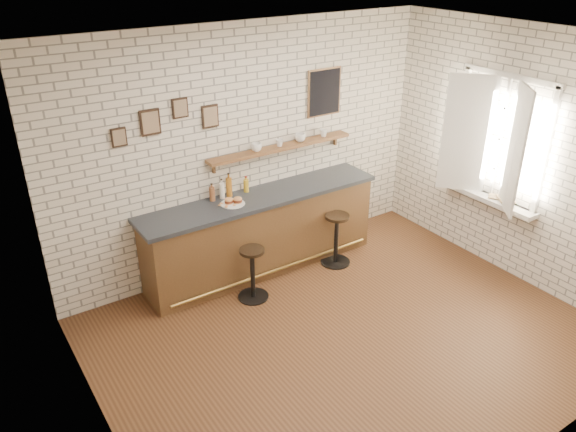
% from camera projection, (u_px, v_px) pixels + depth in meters
% --- Properties ---
extents(ground, '(5.00, 5.00, 0.00)m').
position_uv_depth(ground, '(348.00, 337.00, 5.96)').
color(ground, brown).
rests_on(ground, ground).
extents(bar_counter, '(3.10, 0.65, 1.01)m').
position_uv_depth(bar_counter, '(262.00, 232.00, 6.98)').
color(bar_counter, brown).
rests_on(bar_counter, ground).
extents(sandwich_plate, '(0.28, 0.28, 0.01)m').
position_uv_depth(sandwich_plate, '(233.00, 204.00, 6.54)').
color(sandwich_plate, white).
rests_on(sandwich_plate, bar_counter).
extents(ciabatta_sandwich, '(0.22, 0.16, 0.07)m').
position_uv_depth(ciabatta_sandwich, '(233.00, 200.00, 6.53)').
color(ciabatta_sandwich, tan).
rests_on(ciabatta_sandwich, sandwich_plate).
extents(potato_chips, '(0.27, 0.18, 0.00)m').
position_uv_depth(potato_chips, '(231.00, 204.00, 6.52)').
color(potato_chips, '#EBA252').
rests_on(potato_chips, sandwich_plate).
extents(bitters_bottle_brown, '(0.07, 0.07, 0.22)m').
position_uv_depth(bitters_bottle_brown, '(212.00, 194.00, 6.59)').
color(bitters_bottle_brown, brown).
rests_on(bitters_bottle_brown, bar_counter).
extents(bitters_bottle_white, '(0.06, 0.06, 0.24)m').
position_uv_depth(bitters_bottle_white, '(222.00, 190.00, 6.65)').
color(bitters_bottle_white, white).
rests_on(bitters_bottle_white, bar_counter).
extents(bitters_bottle_amber, '(0.07, 0.07, 0.30)m').
position_uv_depth(bitters_bottle_amber, '(229.00, 187.00, 6.69)').
color(bitters_bottle_amber, '#A9671B').
rests_on(bitters_bottle_amber, bar_counter).
extents(condiment_bottle_yellow, '(0.06, 0.06, 0.20)m').
position_uv_depth(condiment_bottle_yellow, '(246.00, 185.00, 6.82)').
color(condiment_bottle_yellow, gold).
rests_on(condiment_bottle_yellow, bar_counter).
extents(bar_stool_left, '(0.36, 0.36, 0.65)m').
position_uv_depth(bar_stool_left, '(253.00, 272.00, 6.45)').
color(bar_stool_left, black).
rests_on(bar_stool_left, ground).
extents(bar_stool_right, '(0.38, 0.38, 0.69)m').
position_uv_depth(bar_stool_right, '(336.00, 238.00, 7.15)').
color(bar_stool_right, black).
rests_on(bar_stool_right, ground).
extents(wall_shelf, '(2.00, 0.18, 0.18)m').
position_uv_depth(wall_shelf, '(281.00, 147.00, 6.91)').
color(wall_shelf, brown).
rests_on(wall_shelf, ground).
extents(shelf_cup_a, '(0.16, 0.16, 0.10)m').
position_uv_depth(shelf_cup_a, '(256.00, 147.00, 6.70)').
color(shelf_cup_a, white).
rests_on(shelf_cup_a, wall_shelf).
extents(shelf_cup_b, '(0.12, 0.12, 0.09)m').
position_uv_depth(shelf_cup_b, '(280.00, 143.00, 6.87)').
color(shelf_cup_b, white).
rests_on(shelf_cup_b, wall_shelf).
extents(shelf_cup_c, '(0.16, 0.16, 0.11)m').
position_uv_depth(shelf_cup_c, '(300.00, 138.00, 7.02)').
color(shelf_cup_c, white).
rests_on(shelf_cup_c, wall_shelf).
extents(shelf_cup_d, '(0.12, 0.12, 0.09)m').
position_uv_depth(shelf_cup_d, '(324.00, 133.00, 7.20)').
color(shelf_cup_d, white).
rests_on(shelf_cup_d, wall_shelf).
extents(back_wall_decor, '(2.96, 0.02, 0.56)m').
position_uv_depth(back_wall_decor, '(265.00, 103.00, 6.63)').
color(back_wall_decor, black).
rests_on(back_wall_decor, ground).
extents(window_sill, '(0.20, 1.35, 0.06)m').
position_uv_depth(window_sill, '(486.00, 198.00, 6.97)').
color(window_sill, white).
rests_on(window_sill, ground).
extents(casement_window, '(0.40, 1.30, 1.56)m').
position_uv_depth(casement_window, '(494.00, 141.00, 6.61)').
color(casement_window, white).
rests_on(casement_window, ground).
extents(book_lower, '(0.24, 0.25, 0.02)m').
position_uv_depth(book_lower, '(497.00, 200.00, 6.82)').
color(book_lower, tan).
rests_on(book_lower, window_sill).
extents(book_upper, '(0.30, 0.31, 0.02)m').
position_uv_depth(book_upper, '(498.00, 199.00, 6.80)').
color(book_upper, tan).
rests_on(book_upper, book_lower).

